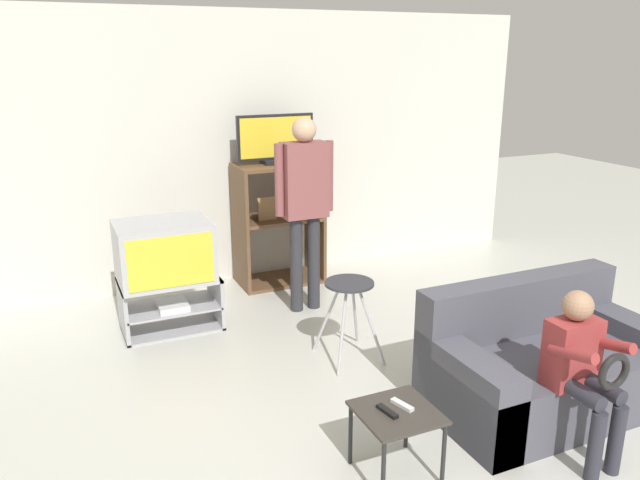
{
  "coord_description": "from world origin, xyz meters",
  "views": [
    {
      "loc": [
        -1.74,
        -1.69,
        2.22
      ],
      "look_at": [
        0.04,
        2.27,
        0.9
      ],
      "focal_mm": 35.0,
      "sensor_mm": 36.0,
      "label": 1
    }
  ],
  "objects_px": {
    "media_shelf": "(278,223)",
    "person_seated_child": "(582,364)",
    "couch": "(543,366)",
    "snack_table": "(397,419)",
    "remote_control_white": "(402,405)",
    "folding_stool": "(349,296)",
    "remote_control_black": "(387,411)",
    "tv_stand": "(171,304)",
    "person_standing_adult": "(305,196)",
    "television_flat": "(276,140)",
    "television_main": "(164,252)"
  },
  "relations": [
    {
      "from": "couch",
      "to": "person_seated_child",
      "type": "relative_size",
      "value": 1.55
    },
    {
      "from": "person_standing_adult",
      "to": "person_seated_child",
      "type": "height_order",
      "value": "person_standing_adult"
    },
    {
      "from": "remote_control_black",
      "to": "person_seated_child",
      "type": "height_order",
      "value": "person_seated_child"
    },
    {
      "from": "media_shelf",
      "to": "folding_stool",
      "type": "xyz_separation_m",
      "value": [
        -0.1,
        -1.74,
        -0.11
      ]
    },
    {
      "from": "media_shelf",
      "to": "couch",
      "type": "xyz_separation_m",
      "value": [
        0.74,
        -2.83,
        -0.33
      ]
    },
    {
      "from": "tv_stand",
      "to": "remote_control_black",
      "type": "height_order",
      "value": "tv_stand"
    },
    {
      "from": "person_seated_child",
      "to": "television_flat",
      "type": "bearing_deg",
      "value": 99.26
    },
    {
      "from": "television_flat",
      "to": "person_seated_child",
      "type": "height_order",
      "value": "television_flat"
    },
    {
      "from": "remote_control_white",
      "to": "couch",
      "type": "relative_size",
      "value": 0.1
    },
    {
      "from": "snack_table",
      "to": "television_flat",
      "type": "bearing_deg",
      "value": 81.21
    },
    {
      "from": "snack_table",
      "to": "remote_control_black",
      "type": "height_order",
      "value": "remote_control_black"
    },
    {
      "from": "television_flat",
      "to": "snack_table",
      "type": "relative_size",
      "value": 1.83
    },
    {
      "from": "folding_stool",
      "to": "snack_table",
      "type": "distance_m",
      "value": 1.38
    },
    {
      "from": "remote_control_black",
      "to": "couch",
      "type": "distance_m",
      "value": 1.31
    },
    {
      "from": "snack_table",
      "to": "remote_control_white",
      "type": "height_order",
      "value": "remote_control_white"
    },
    {
      "from": "remote_control_black",
      "to": "person_seated_child",
      "type": "distance_m",
      "value": 1.12
    },
    {
      "from": "remote_control_white",
      "to": "couch",
      "type": "distance_m",
      "value": 1.2
    },
    {
      "from": "remote_control_white",
      "to": "folding_stool",
      "type": "bearing_deg",
      "value": 59.47
    },
    {
      "from": "television_flat",
      "to": "remote_control_black",
      "type": "bearing_deg",
      "value": -99.86
    },
    {
      "from": "tv_stand",
      "to": "television_flat",
      "type": "bearing_deg",
      "value": 29.75
    },
    {
      "from": "media_shelf",
      "to": "couch",
      "type": "relative_size",
      "value": 0.79
    },
    {
      "from": "television_main",
      "to": "folding_stool",
      "type": "relative_size",
      "value": 1.2
    },
    {
      "from": "television_flat",
      "to": "couch",
      "type": "bearing_deg",
      "value": -75.24
    },
    {
      "from": "television_flat",
      "to": "couch",
      "type": "height_order",
      "value": "television_flat"
    },
    {
      "from": "remote_control_black",
      "to": "snack_table",
      "type": "bearing_deg",
      "value": -15.49
    },
    {
      "from": "television_flat",
      "to": "folding_stool",
      "type": "bearing_deg",
      "value": -93.15
    },
    {
      "from": "remote_control_black",
      "to": "remote_control_white",
      "type": "bearing_deg",
      "value": 1.51
    },
    {
      "from": "television_main",
      "to": "folding_stool",
      "type": "xyz_separation_m",
      "value": [
        1.13,
        -1.06,
        -0.17
      ]
    },
    {
      "from": "person_standing_adult",
      "to": "television_flat",
      "type": "bearing_deg",
      "value": 88.03
    },
    {
      "from": "media_shelf",
      "to": "remote_control_black",
      "type": "height_order",
      "value": "media_shelf"
    },
    {
      "from": "folding_stool",
      "to": "person_seated_child",
      "type": "distance_m",
      "value": 1.7
    },
    {
      "from": "tv_stand",
      "to": "remote_control_white",
      "type": "height_order",
      "value": "tv_stand"
    },
    {
      "from": "tv_stand",
      "to": "folding_stool",
      "type": "relative_size",
      "value": 1.3
    },
    {
      "from": "tv_stand",
      "to": "couch",
      "type": "relative_size",
      "value": 0.53
    },
    {
      "from": "media_shelf",
      "to": "person_seated_child",
      "type": "distance_m",
      "value": 3.36
    },
    {
      "from": "media_shelf",
      "to": "couch",
      "type": "distance_m",
      "value": 2.95
    },
    {
      "from": "tv_stand",
      "to": "television_flat",
      "type": "height_order",
      "value": "television_flat"
    },
    {
      "from": "couch",
      "to": "snack_table",
      "type": "bearing_deg",
      "value": -169.88
    },
    {
      "from": "media_shelf",
      "to": "folding_stool",
      "type": "bearing_deg",
      "value": -93.42
    },
    {
      "from": "media_shelf",
      "to": "television_flat",
      "type": "xyz_separation_m",
      "value": [
        -0.01,
        0.01,
        0.8
      ]
    },
    {
      "from": "tv_stand",
      "to": "media_shelf",
      "type": "bearing_deg",
      "value": 29.12
    },
    {
      "from": "media_shelf",
      "to": "person_standing_adult",
      "type": "relative_size",
      "value": 0.7
    },
    {
      "from": "snack_table",
      "to": "person_seated_child",
      "type": "relative_size",
      "value": 0.42
    },
    {
      "from": "snack_table",
      "to": "remote_control_white",
      "type": "distance_m",
      "value": 0.08
    },
    {
      "from": "remote_control_black",
      "to": "person_standing_adult",
      "type": "xyz_separation_m",
      "value": [
        0.51,
        2.31,
        0.64
      ]
    },
    {
      "from": "couch",
      "to": "media_shelf",
      "type": "bearing_deg",
      "value": 104.69
    },
    {
      "from": "snack_table",
      "to": "person_standing_adult",
      "type": "bearing_deg",
      "value": 79.02
    },
    {
      "from": "television_flat",
      "to": "remote_control_black",
      "type": "height_order",
      "value": "television_flat"
    },
    {
      "from": "snack_table",
      "to": "person_standing_adult",
      "type": "xyz_separation_m",
      "value": [
        0.45,
        2.31,
        0.7
      ]
    },
    {
      "from": "couch",
      "to": "person_seated_child",
      "type": "xyz_separation_m",
      "value": [
        -0.21,
        -0.48,
        0.3
      ]
    }
  ]
}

